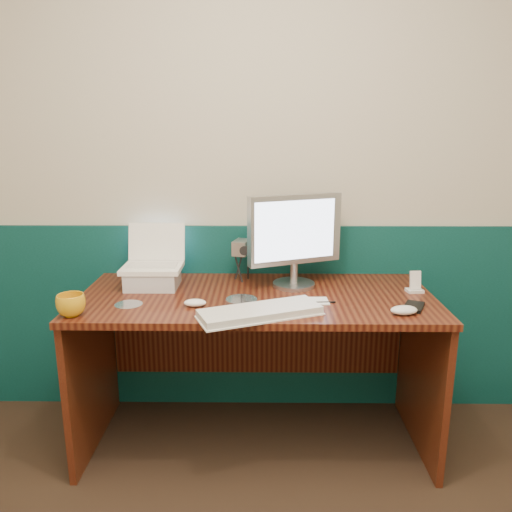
{
  "coord_description": "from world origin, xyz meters",
  "views": [
    {
      "loc": [
        -0.0,
        -0.77,
        1.47
      ],
      "look_at": [
        -0.02,
        1.23,
        0.97
      ],
      "focal_mm": 35.0,
      "sensor_mm": 36.0,
      "label": 1
    }
  ],
  "objects_px": {
    "laptop": "(151,247)",
    "camcorder": "(242,262)",
    "desk": "(256,370)",
    "mug": "(71,305)",
    "monitor": "(295,240)",
    "keyboard": "(260,313)"
  },
  "relations": [
    {
      "from": "laptop",
      "to": "camcorder",
      "type": "height_order",
      "value": "laptop"
    },
    {
      "from": "desk",
      "to": "mug",
      "type": "bearing_deg",
      "value": -159.96
    },
    {
      "from": "mug",
      "to": "monitor",
      "type": "bearing_deg",
      "value": 23.8
    },
    {
      "from": "desk",
      "to": "laptop",
      "type": "distance_m",
      "value": 0.76
    },
    {
      "from": "monitor",
      "to": "mug",
      "type": "relative_size",
      "value": 3.98
    },
    {
      "from": "monitor",
      "to": "desk",
      "type": "bearing_deg",
      "value": -165.16
    },
    {
      "from": "laptop",
      "to": "keyboard",
      "type": "height_order",
      "value": "laptop"
    },
    {
      "from": "keyboard",
      "to": "camcorder",
      "type": "relative_size",
      "value": 2.63
    },
    {
      "from": "laptop",
      "to": "keyboard",
      "type": "relative_size",
      "value": 0.56
    },
    {
      "from": "laptop",
      "to": "mug",
      "type": "distance_m",
      "value": 0.48
    },
    {
      "from": "mug",
      "to": "camcorder",
      "type": "height_order",
      "value": "camcorder"
    },
    {
      "from": "laptop",
      "to": "mug",
      "type": "xyz_separation_m",
      "value": [
        -0.25,
        -0.38,
        -0.15
      ]
    },
    {
      "from": "desk",
      "to": "mug",
      "type": "xyz_separation_m",
      "value": [
        -0.74,
        -0.27,
        0.42
      ]
    },
    {
      "from": "desk",
      "to": "keyboard",
      "type": "relative_size",
      "value": 3.28
    },
    {
      "from": "laptop",
      "to": "monitor",
      "type": "xyz_separation_m",
      "value": [
        0.67,
        0.02,
        0.03
      ]
    },
    {
      "from": "desk",
      "to": "laptop",
      "type": "xyz_separation_m",
      "value": [
        -0.49,
        0.12,
        0.57
      ]
    },
    {
      "from": "mug",
      "to": "camcorder",
      "type": "relative_size",
      "value": 0.62
    },
    {
      "from": "laptop",
      "to": "desk",
      "type": "bearing_deg",
      "value": -13.33
    },
    {
      "from": "mug",
      "to": "camcorder",
      "type": "xyz_separation_m",
      "value": [
        0.67,
        0.5,
        0.05
      ]
    },
    {
      "from": "monitor",
      "to": "keyboard",
      "type": "height_order",
      "value": "monitor"
    },
    {
      "from": "desk",
      "to": "camcorder",
      "type": "distance_m",
      "value": 0.53
    },
    {
      "from": "keyboard",
      "to": "mug",
      "type": "height_order",
      "value": "mug"
    }
  ]
}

